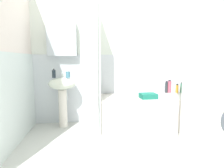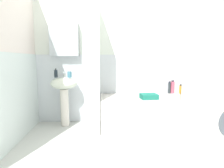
{
  "view_description": "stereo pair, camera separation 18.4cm",
  "coord_description": "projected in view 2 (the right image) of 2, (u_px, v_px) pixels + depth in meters",
  "views": [
    {
      "loc": [
        -0.6,
        -2.05,
        1.11
      ],
      "look_at": [
        -0.25,
        0.74,
        0.74
      ],
      "focal_mm": 29.82,
      "sensor_mm": 36.0,
      "label": 1
    },
    {
      "loc": [
        -0.42,
        -2.07,
        1.11
      ],
      "look_at": [
        -0.25,
        0.74,
        0.74
      ],
      "focal_mm": 29.82,
      "sensor_mm": 36.0,
      "label": 2
    }
  ],
  "objects": [
    {
      "name": "wall_back_tiled",
      "position": [
        121.0,
        58.0,
        3.32
      ],
      "size": [
        3.6,
        0.18,
        2.4
      ],
      "color": "white",
      "rests_on": "ground_plane"
    },
    {
      "name": "towel_folded",
      "position": [
        149.0,
        96.0,
        2.88
      ],
      "size": [
        0.27,
        0.22,
        0.08
      ],
      "primitive_type": "cube",
      "rotation": [
        0.0,
        0.0,
        0.06
      ],
      "color": "#1B6D5C",
      "rests_on": "bathtub"
    },
    {
      "name": "conditioner_bottle",
      "position": [
        173.0,
        87.0,
        3.34
      ],
      "size": [
        0.06,
        0.06,
        0.23
      ],
      "color": "#C54C65",
      "rests_on": "bathtub"
    },
    {
      "name": "bathtub",
      "position": [
        150.0,
        112.0,
        3.08
      ],
      "size": [
        1.63,
        0.67,
        0.51
      ],
      "primitive_type": "cube",
      "color": "silver",
      "rests_on": "ground_plane"
    },
    {
      "name": "toothbrush_cup",
      "position": [
        70.0,
        74.0,
        3.03
      ],
      "size": [
        0.07,
        0.07,
        0.1
      ],
      "primitive_type": "cylinder",
      "color": "teal",
      "rests_on": "sink"
    },
    {
      "name": "washer_dryer_stack",
      "position": [
        219.0,
        81.0,
        2.11
      ],
      "size": [
        0.6,
        0.6,
        1.75
      ],
      "color": "white",
      "rests_on": "ground_plane"
    },
    {
      "name": "shampoo_bottle",
      "position": [
        180.0,
        89.0,
        3.32
      ],
      "size": [
        0.05,
        0.05,
        0.17
      ],
      "color": "orange",
      "rests_on": "bathtub"
    },
    {
      "name": "shower_curtain",
      "position": [
        99.0,
        67.0,
        2.93
      ],
      "size": [
        0.01,
        0.67,
        2.0
      ],
      "color": "white",
      "rests_on": "ground_plane"
    },
    {
      "name": "ground_plane",
      "position": [
        137.0,
        155.0,
        2.22
      ],
      "size": [
        4.8,
        5.6,
        0.04
      ],
      "primitive_type": "cube",
      "color": "silver"
    },
    {
      "name": "body_wash_bottle",
      "position": [
        169.0,
        88.0,
        3.34
      ],
      "size": [
        0.05,
        0.05,
        0.22
      ],
      "color": "#283034",
      "rests_on": "bathtub"
    },
    {
      "name": "sink",
      "position": [
        64.0,
        90.0,
        3.09
      ],
      "size": [
        0.44,
        0.34,
        0.82
      ],
      "color": "silver",
      "rests_on": "ground_plane"
    },
    {
      "name": "soap_dispenser",
      "position": [
        56.0,
        73.0,
        3.05
      ],
      "size": [
        0.06,
        0.06,
        0.15
      ],
      "color": "#222C36",
      "rests_on": "sink"
    },
    {
      "name": "wall_left_tiled",
      "position": [
        9.0,
        59.0,
        2.32
      ],
      "size": [
        0.07,
        1.81,
        2.4
      ],
      "color": "silver",
      "rests_on": "ground_plane"
    },
    {
      "name": "faucet",
      "position": [
        65.0,
        73.0,
        3.14
      ],
      "size": [
        0.03,
        0.12,
        0.12
      ],
      "color": "silver",
      "rests_on": "sink"
    },
    {
      "name": "lotion_bottle",
      "position": [
        186.0,
        88.0,
        3.33
      ],
      "size": [
        0.05,
        0.05,
        0.19
      ],
      "color": "#2C7257",
      "rests_on": "bathtub"
    }
  ]
}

